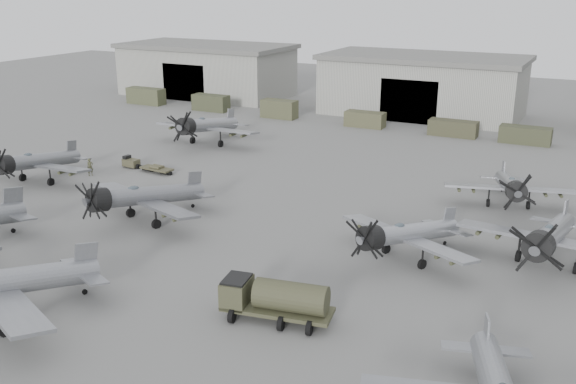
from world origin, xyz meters
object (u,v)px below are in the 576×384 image
object	(u,v)px
aircraft_mid_1	(140,197)
ground_crew	(90,167)
aircraft_far_0	(205,126)
fuel_tanker	(275,297)
aircraft_mid_2	(404,234)
aircraft_far_1	(510,186)
aircraft_mid_3	(550,237)
tug_trailer	(141,165)
aircraft_mid_0	(33,162)

from	to	relation	value
aircraft_mid_1	ground_crew	xyz separation A→B (m)	(-13.32, 8.24, -1.34)
aircraft_far_0	fuel_tanker	world-z (taller)	aircraft_far_0
aircraft_far_0	fuel_tanker	size ratio (longest dim) A/B	1.96
aircraft_mid_2	aircraft_mid_1	bearing A→B (deg)	-149.13
aircraft_far_1	aircraft_mid_3	bearing A→B (deg)	-85.30
aircraft_mid_2	aircraft_mid_3	bearing A→B (deg)	45.04
aircraft_far_0	tug_trailer	distance (m)	11.95
aircraft_mid_1	ground_crew	bearing A→B (deg)	165.46
aircraft_mid_2	aircraft_far_0	xyz separation A→B (m)	(-31.36, 21.76, 0.39)
aircraft_mid_3	aircraft_mid_1	bearing A→B (deg)	-163.78
ground_crew	fuel_tanker	bearing A→B (deg)	-99.62
tug_trailer	ground_crew	bearing A→B (deg)	-121.63
aircraft_mid_1	aircraft_mid_2	distance (m)	21.49
aircraft_mid_2	aircraft_mid_3	xyz separation A→B (m)	(9.19, 3.45, 0.27)
aircraft_mid_2	aircraft_mid_3	size ratio (longest dim) A/B	0.86
aircraft_mid_1	aircraft_mid_3	bearing A→B (deg)	28.07
aircraft_mid_0	aircraft_mid_3	bearing A→B (deg)	-0.84
aircraft_mid_2	aircraft_far_1	size ratio (longest dim) A/B	0.98
aircraft_mid_1	ground_crew	size ratio (longest dim) A/B	6.84
tug_trailer	ground_crew	world-z (taller)	ground_crew
aircraft_mid_1	aircraft_mid_2	bearing A→B (deg)	23.64
aircraft_far_0	ground_crew	distance (m)	16.34
aircraft_mid_2	aircraft_far_0	size ratio (longest dim) A/B	0.82
aircraft_mid_2	fuel_tanker	world-z (taller)	aircraft_mid_2
aircraft_far_1	aircraft_far_0	bearing A→B (deg)	153.57
tug_trailer	fuel_tanker	bearing A→B (deg)	-33.08
aircraft_mid_2	fuel_tanker	bearing A→B (deg)	-85.41
ground_crew	aircraft_mid_1	bearing A→B (deg)	-101.96
aircraft_mid_3	tug_trailer	world-z (taller)	aircraft_mid_3
tug_trailer	aircraft_mid_2	bearing A→B (deg)	-12.76
aircraft_mid_0	aircraft_far_0	bearing A→B (deg)	69.57
aircraft_mid_3	aircraft_far_0	distance (m)	44.49
aircraft_far_0	tug_trailer	bearing A→B (deg)	-92.30
aircraft_mid_1	fuel_tanker	world-z (taller)	aircraft_mid_1
aircraft_mid_1	fuel_tanker	size ratio (longest dim) A/B	1.82
aircraft_mid_3	ground_crew	distance (m)	43.95
fuel_tanker	aircraft_far_1	bearing A→B (deg)	61.34
tug_trailer	ground_crew	xyz separation A→B (m)	(-3.05, -4.14, 0.43)
aircraft_mid_3	fuel_tanker	bearing A→B (deg)	-126.50
aircraft_mid_2	ground_crew	size ratio (longest dim) A/B	6.04
aircraft_mid_2	aircraft_far_0	distance (m)	38.17
aircraft_mid_3	aircraft_far_1	world-z (taller)	aircraft_mid_3
aircraft_far_1	fuel_tanker	world-z (taller)	aircraft_far_1
ground_crew	aircraft_mid_0	bearing A→B (deg)	166.30
aircraft_mid_0	aircraft_mid_2	world-z (taller)	aircraft_mid_0
aircraft_far_1	fuel_tanker	size ratio (longest dim) A/B	1.65
aircraft_mid_1	aircraft_far_0	bearing A→B (deg)	129.70
aircraft_mid_0	aircraft_mid_1	size ratio (longest dim) A/B	0.97
aircraft_mid_1	aircraft_far_1	xyz separation A→B (m)	(26.20, 17.42, -0.22)
aircraft_mid_1	aircraft_far_0	distance (m)	26.16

